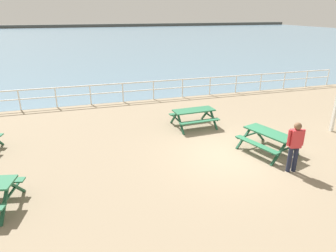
% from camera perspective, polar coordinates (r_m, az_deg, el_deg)
% --- Properties ---
extents(ground_plane, '(30.00, 24.00, 0.20)m').
position_cam_1_polar(ground_plane, '(10.97, 11.96, -5.84)').
color(ground_plane, gray).
extents(sea_band, '(142.00, 90.00, 0.01)m').
position_cam_1_polar(sea_band, '(61.62, -12.75, 16.21)').
color(sea_band, slate).
rests_on(sea_band, ground).
extents(distant_shoreline, '(142.00, 6.00, 1.80)m').
position_cam_1_polar(distant_shoreline, '(104.46, -14.89, 17.87)').
color(distant_shoreline, '#4C4C47').
rests_on(distant_shoreline, ground).
extents(seaward_railing, '(23.07, 0.07, 1.08)m').
position_cam_1_polar(seaward_railing, '(17.44, 0.04, 7.74)').
color(seaward_railing, white).
rests_on(seaward_railing, ground).
extents(picnic_table_near_right, '(1.88, 1.63, 0.80)m').
position_cam_1_polar(picnic_table_near_right, '(13.10, 4.96, 2.33)').
color(picnic_table_near_right, '#286B47').
rests_on(picnic_table_near_right, ground).
extents(picnic_table_mid_centre, '(1.96, 2.16, 0.80)m').
position_cam_1_polar(picnic_table_mid_centre, '(11.25, 18.69, -1.99)').
color(picnic_table_mid_centre, '#286B47').
rests_on(picnic_table_mid_centre, ground).
extents(visitor, '(0.52, 0.29, 1.66)m').
position_cam_1_polar(visitor, '(10.02, 23.13, -3.22)').
color(visitor, '#1E2338').
rests_on(visitor, ground).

